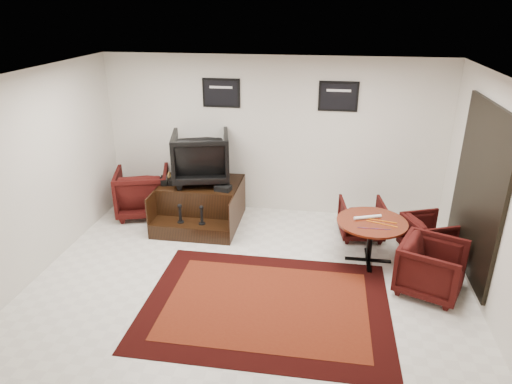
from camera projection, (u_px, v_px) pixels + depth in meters
ground at (249, 283)px, 6.32m from camera, size 6.00×6.00×0.00m
room_shell at (282, 160)px, 5.68m from camera, size 6.02×5.02×2.81m
area_rug at (266, 304)px, 5.87m from camera, size 3.13×2.34×0.01m
shine_podium at (201, 204)px, 8.00m from camera, size 1.37×1.41×0.71m
shine_chair at (201, 155)px, 7.80m from camera, size 1.13×1.08×0.97m
shoes_pair at (169, 180)px, 7.86m from camera, size 0.27×0.32×0.11m
polish_kit at (223, 188)px, 7.56m from camera, size 0.29×0.22×0.09m
umbrella_black at (155, 199)px, 7.93m from camera, size 0.32×0.12×0.87m
umbrella_hooked at (156, 196)px, 8.03m from camera, size 0.33×0.12×0.88m
armchair_side at (143, 190)px, 8.23m from camera, size 1.12×1.08×0.94m
meeting_table at (371, 226)px, 6.65m from camera, size 1.02×1.02×0.67m
table_chair_back at (362, 217)px, 7.47m from camera, size 0.76×0.72×0.70m
table_chair_window at (429, 234)px, 6.95m from camera, size 0.82×0.84×0.68m
table_chair_corner at (432, 265)px, 6.00m from camera, size 0.98×1.00×0.81m
paper_roll at (368, 217)px, 6.68m from camera, size 0.41×0.20×0.05m
table_clutter at (380, 224)px, 6.52m from camera, size 0.57×0.33×0.01m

